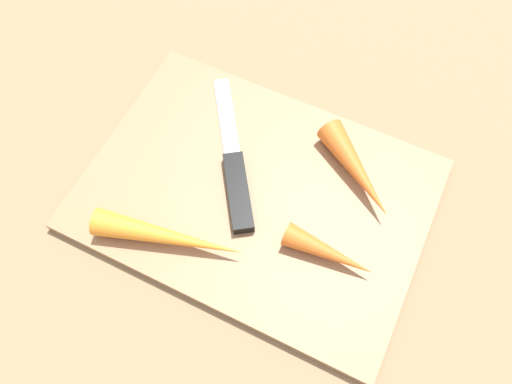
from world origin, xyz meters
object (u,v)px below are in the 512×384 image
object	(u,v)px
carrot_medium	(357,170)
carrot_longest	(168,237)
knife	(237,181)
carrot_shortest	(329,253)
cutting_board	(256,194)

from	to	relation	value
carrot_medium	carrot_longest	size ratio (longest dim) A/B	0.76
knife	carrot_longest	world-z (taller)	carrot_longest
carrot_shortest	carrot_longest	bearing A→B (deg)	-159.50
cutting_board	carrot_medium	world-z (taller)	carrot_medium
knife	carrot_medium	world-z (taller)	carrot_medium
carrot_shortest	knife	bearing A→B (deg)	164.32
carrot_longest	carrot_shortest	bearing A→B (deg)	6.87
carrot_shortest	cutting_board	bearing A→B (deg)	160.74
cutting_board	carrot_shortest	world-z (taller)	carrot_shortest
carrot_longest	cutting_board	bearing A→B (deg)	45.76
cutting_board	carrot_medium	xyz separation A→B (m)	(-0.09, -0.06, 0.02)
cutting_board	carrot_medium	distance (m)	0.11
carrot_shortest	carrot_medium	distance (m)	0.10
knife	carrot_shortest	bearing A→B (deg)	-140.59
knife	carrot_medium	bearing A→B (deg)	-95.02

